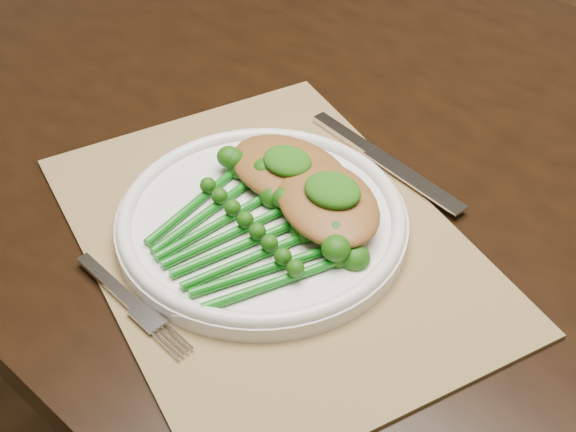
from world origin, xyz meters
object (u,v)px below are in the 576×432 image
Objects in this scene: dinner_plate at (262,220)px; chicken_fillet_left at (289,170)px; placemat at (271,239)px; broccolini_bundle at (233,241)px; dining_table at (357,355)px.

chicken_fillet_left is (-0.02, 0.06, 0.02)m from dinner_plate.
chicken_fillet_left is (-0.03, 0.06, 0.03)m from placemat.
chicken_fillet_left is at bearing 114.07° from broccolini_bundle.
placemat is 0.02m from dinner_plate.
placemat is 0.08m from chicken_fillet_left.
dinner_plate is 2.07× the size of chicken_fillet_left.
placemat is 1.60× the size of dinner_plate.
dinner_plate reaches higher than dining_table.
placemat is at bearing -12.30° from dinner_plate.
dinner_plate is 1.39× the size of broccolini_bundle.
dining_table is 0.42m from placemat.
placemat is 3.33× the size of chicken_fillet_left.
chicken_fillet_left reaches higher than dinner_plate.
dinner_plate is at bearing 109.14° from broccolini_bundle.
dining_table is at bearing 103.52° from broccolini_bundle.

